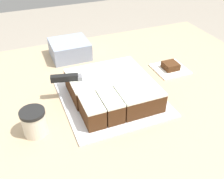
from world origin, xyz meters
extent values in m
cube|color=tan|center=(0.00, 0.00, 0.44)|extent=(1.40, 1.10, 0.89)
cube|color=silver|center=(-0.03, -0.01, 0.89)|extent=(0.36, 0.37, 0.01)
cube|color=#472814|center=(-0.03, 0.05, 0.93)|extent=(0.28, 0.17, 0.07)
cube|color=white|center=(-0.03, 0.05, 0.97)|extent=(0.28, 0.17, 0.01)
cube|color=#472814|center=(0.04, -0.10, 0.93)|extent=(0.15, 0.12, 0.07)
cube|color=white|center=(0.04, -0.10, 0.97)|extent=(0.15, 0.12, 0.01)
cube|color=#472814|center=(-0.13, -0.10, 0.93)|extent=(0.06, 0.11, 0.07)
cube|color=white|center=(-0.13, -0.10, 0.97)|extent=(0.06, 0.11, 0.01)
cube|color=#472814|center=(-0.07, -0.10, 0.93)|extent=(0.06, 0.11, 0.07)
cube|color=white|center=(-0.07, -0.10, 0.97)|extent=(0.06, 0.11, 0.01)
cube|color=silver|center=(-0.04, 0.02, 0.97)|extent=(0.20, 0.07, 0.00)
cube|color=slate|center=(-0.13, 0.04, 0.98)|extent=(0.02, 0.03, 0.02)
cube|color=black|center=(-0.18, 0.05, 0.98)|extent=(0.10, 0.04, 0.02)
cylinder|color=beige|center=(-0.32, -0.08, 0.93)|extent=(0.07, 0.07, 0.08)
cylinder|color=black|center=(-0.32, -0.08, 0.97)|extent=(0.08, 0.08, 0.01)
cube|color=white|center=(0.29, 0.09, 0.89)|extent=(0.14, 0.14, 0.01)
cube|color=#472814|center=(0.29, 0.09, 0.91)|extent=(0.06, 0.06, 0.03)
cube|color=#8C99B2|center=(-0.09, 0.37, 0.93)|extent=(0.17, 0.16, 0.08)
camera|label=1|loc=(-0.32, -0.73, 1.48)|focal=42.00mm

